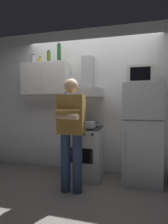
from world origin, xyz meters
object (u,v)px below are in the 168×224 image
stove_oven (85,152)px  person_standing (71,130)px  bottle_olive_oil (49,57)px  bottle_spice_jar (40,61)px  microwave (142,75)px  bottle_wine_green (59,53)px  refrigerator (141,133)px  upper_cabinet (46,79)px  bottle_canister_steel (33,60)px  range_hood (86,86)px  cooking_pot (91,125)px

stove_oven → person_standing: bearing=-94.7°
bottle_olive_oil → bottle_spice_jar: 0.21m
microwave → bottle_wine_green: size_ratio=1.36×
bottle_wine_green → bottle_spice_jar: 0.42m
bottle_spice_jar → refrigerator: bearing=-4.1°
upper_cabinet → bottle_canister_steel: size_ratio=4.51×
person_standing → bottle_olive_oil: bottle_olive_oil is taller
bottle_wine_green → bottle_spice_jar: size_ratio=2.55×
range_hood → microwave: range_hood is taller
bottle_olive_oil → refrigerator: bearing=-3.2°
bottle_spice_jar → bottle_olive_oil: bearing=-12.1°
cooking_pot → bottle_olive_oil: (-0.85, 0.21, 1.23)m
cooking_pot → stove_oven: bearing=137.5°
stove_oven → person_standing: (-0.05, -0.61, 0.47)m
refrigerator → microwave: (-0.00, 0.02, 0.94)m
stove_oven → bottle_spice_jar: 1.92m
upper_cabinet → bottle_canister_steel: bearing=171.0°
bottle_canister_steel → bottle_wine_green: bearing=-6.0°
microwave → person_standing: microwave is taller
upper_cabinet → bottle_olive_oil: 0.42m
stove_oven → cooking_pot: (0.13, -0.12, 0.50)m
person_standing → bottle_spice_jar: bottle_spice_jar is taller
stove_oven → bottle_spice_jar: size_ratio=6.31×
range_hood → stove_oven: bearing=-90.0°
person_standing → bottle_canister_steel: size_ratio=8.22×
refrigerator → bottle_canister_steel: 2.44m
microwave → cooking_pot: 1.16m
range_hood → bottle_spice_jar: bearing=179.4°
refrigerator → person_standing: person_standing is taller
stove_oven → bottle_wine_green: size_ratio=2.48×
bottle_wine_green → person_standing: bearing=-56.8°
refrigerator → person_standing: (-1.00, -0.61, 0.10)m
bottle_spice_jar → microwave: bearing=-3.6°
upper_cabinet → range_hood: range_hood is taller
cooking_pot → range_hood: bearing=117.9°
bottle_olive_oil → bottle_spice_jar: size_ratio=1.66×
person_standing → bottle_spice_jar: (-0.87, 0.74, 1.21)m
upper_cabinet → refrigerator: bearing=-4.1°
person_standing → cooking_pot: size_ratio=6.02×
cooking_pot → bottle_canister_steel: bearing=166.6°
stove_oven → refrigerator: (0.95, 0.00, 0.37)m
bottle_canister_steel → microwave: bearing=-4.3°
upper_cabinet → stove_oven: size_ratio=1.03×
bottle_canister_steel → bottle_wine_green: 0.57m
range_hood → bottle_wine_green: 0.81m
refrigerator → bottle_canister_steel: size_ratio=8.02×
bottle_wine_green → bottle_spice_jar: (-0.40, 0.03, -0.11)m
person_standing → bottle_wine_green: 1.57m
stove_oven → range_hood: bearing=90.0°
refrigerator → bottle_canister_steel: bearing=175.2°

